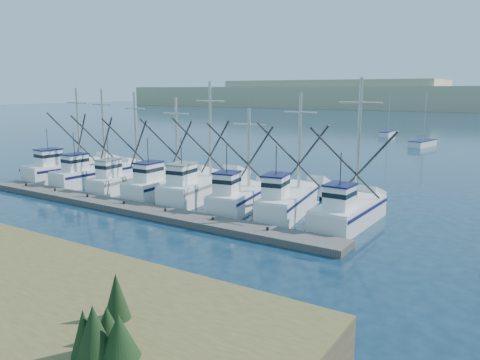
% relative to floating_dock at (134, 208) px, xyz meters
% --- Properties ---
extents(ground, '(500.00, 500.00, 0.00)m').
position_rel_floating_dock_xyz_m(ground, '(7.66, -5.11, -0.21)').
color(ground, '#0C2035').
rests_on(ground, ground).
extents(floating_dock, '(31.94, 2.52, 0.43)m').
position_rel_floating_dock_xyz_m(floating_dock, '(0.00, 0.00, 0.00)').
color(floating_dock, '#5C5752').
rests_on(floating_dock, ground).
extents(trawler_fleet, '(31.42, 8.93, 9.35)m').
position_rel_floating_dock_xyz_m(trawler_fleet, '(-0.47, 5.11, 0.75)').
color(trawler_fleet, white).
rests_on(trawler_fleet, ground).
extents(sailboat_near, '(3.09, 6.35, 8.10)m').
position_rel_floating_dock_xyz_m(sailboat_near, '(9.27, 51.82, 0.28)').
color(sailboat_near, white).
rests_on(sailboat_near, ground).
extents(sailboat_far, '(1.81, 5.40, 8.10)m').
position_rel_floating_dock_xyz_m(sailboat_far, '(0.31, 65.15, 0.29)').
color(sailboat_far, white).
rests_on(sailboat_far, ground).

